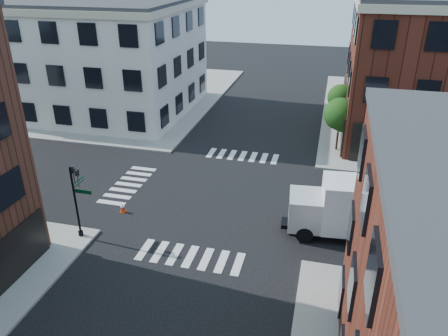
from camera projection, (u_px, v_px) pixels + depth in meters
name	position (u px, v px, depth m)	size (l,w,h in m)	color
ground	(222.00, 196.00, 30.17)	(120.00, 120.00, 0.00)	black
sidewalk_nw	(98.00, 93.00, 53.09)	(30.00, 30.00, 0.15)	gray
building_nw	(85.00, 57.00, 45.93)	(22.00, 16.00, 11.00)	silver
tree_near	(341.00, 116.00, 35.85)	(2.69, 2.69, 4.49)	black
tree_far	(341.00, 99.00, 41.22)	(2.43, 2.43, 4.07)	black
signal_pole	(77.00, 194.00, 24.57)	(1.29, 1.24, 4.60)	black
box_truck	(360.00, 209.00, 25.04)	(8.08, 3.09, 3.58)	silver
traffic_cone	(123.00, 208.00, 28.16)	(0.38, 0.38, 0.63)	red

